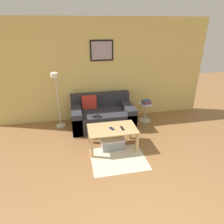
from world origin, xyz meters
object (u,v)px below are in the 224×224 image
(side_table, at_px, (145,110))
(book_stack, at_px, (146,102))
(cell_phone, at_px, (112,129))
(coffee_table, at_px, (112,132))
(couch, at_px, (102,115))
(storage_bin, at_px, (112,142))
(floor_lamp, at_px, (57,95))
(remote_control, at_px, (122,128))

(side_table, xyz_separation_m, book_stack, (0.01, -0.02, 0.24))
(cell_phone, bearing_deg, coffee_table, 31.50)
(couch, height_order, storage_bin, couch)
(side_table, bearing_deg, storage_bin, -136.86)
(coffee_table, height_order, book_stack, book_stack)
(couch, height_order, coffee_table, couch)
(couch, xyz_separation_m, cell_phone, (0.04, -1.06, 0.18))
(couch, bearing_deg, book_stack, -0.25)
(cell_phone, bearing_deg, book_stack, 22.36)
(coffee_table, distance_m, storage_bin, 0.25)
(floor_lamp, bearing_deg, storage_bin, -43.55)
(storage_bin, bearing_deg, remote_control, -21.57)
(floor_lamp, relative_size, book_stack, 5.73)
(coffee_table, height_order, remote_control, remote_control)
(side_table, relative_size, cell_phone, 3.55)
(coffee_table, height_order, cell_phone, cell_phone)
(side_table, distance_m, book_stack, 0.24)
(floor_lamp, height_order, remote_control, floor_lamp)
(couch, xyz_separation_m, storage_bin, (0.05, -1.02, -0.16))
(book_stack, bearing_deg, remote_control, -130.12)
(storage_bin, bearing_deg, side_table, 43.14)
(coffee_table, relative_size, storage_bin, 2.05)
(remote_control, distance_m, cell_phone, 0.21)
(couch, relative_size, book_stack, 6.15)
(book_stack, xyz_separation_m, remote_control, (-0.92, -1.09, -0.09))
(floor_lamp, xyz_separation_m, remote_control, (1.29, -1.12, -0.42))
(storage_bin, distance_m, remote_control, 0.40)
(floor_lamp, xyz_separation_m, side_table, (2.20, -0.01, -0.58))
(book_stack, height_order, cell_phone, book_stack)
(couch, height_order, side_table, couch)
(coffee_table, xyz_separation_m, side_table, (1.10, 1.05, -0.07))
(storage_bin, height_order, remote_control, remote_control)
(storage_bin, relative_size, floor_lamp, 0.34)
(storage_bin, relative_size, cell_phone, 3.45)
(remote_control, height_order, cell_phone, remote_control)
(storage_bin, xyz_separation_m, remote_control, (0.19, -0.08, 0.34))
(coffee_table, xyz_separation_m, book_stack, (1.11, 1.03, 0.18))
(remote_control, bearing_deg, couch, 99.29)
(couch, distance_m, remote_control, 1.14)
(floor_lamp, bearing_deg, coffee_table, -44.10)
(storage_bin, distance_m, book_stack, 1.56)
(side_table, bearing_deg, remote_control, -129.44)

